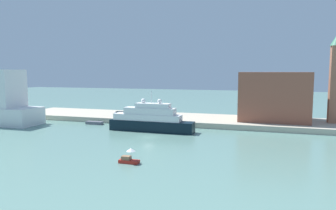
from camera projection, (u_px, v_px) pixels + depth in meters
The scene contains 10 objects.
ground at pixel (148, 137), 77.28m from camera, with size 400.00×400.00×0.00m, color slate.
quay_dock at pixel (177, 119), 101.86m from camera, with size 110.00×20.02×1.57m, color #B7AD99.
large_yacht at pixel (150, 120), 85.01m from camera, with size 23.22×4.06×10.93m.
small_motorboat at pixel (129, 158), 55.58m from camera, with size 3.60×1.60×2.72m.
work_barge at pixel (95, 123), 96.41m from camera, with size 5.42×1.64×0.88m, color #595966.
harbor_building at pixel (274, 96), 94.10m from camera, with size 19.64×15.47×14.30m, color #93513D.
bell_tower at pixel (336, 75), 88.22m from camera, with size 3.84×3.84×24.96m.
parked_car at pixel (120, 114), 104.83m from camera, with size 3.87×1.62×1.34m.
person_figure at pixel (131, 115), 100.06m from camera, with size 0.36×0.36×1.64m.
mooring_bollard at pixel (174, 119), 93.53m from camera, with size 0.38×0.38×0.67m, color black.
Camera 1 is at (27.53, -71.00, 16.09)m, focal length 33.83 mm.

